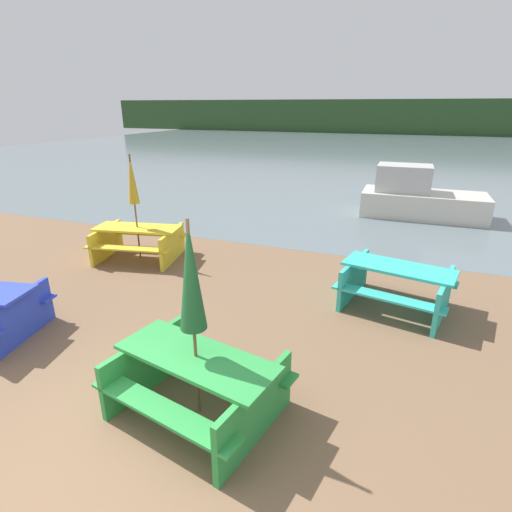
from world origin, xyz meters
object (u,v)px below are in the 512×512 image
Objects in this scene: picnic_table_yellow at (139,239)px; boat at (418,198)px; umbrella_gold at (132,181)px; umbrella_darkgreen at (191,277)px; picnic_table_teal at (397,283)px; picnic_table_green at (197,378)px.

boat reaches higher than picnic_table_yellow.
boat is at bearing 46.87° from umbrella_gold.
umbrella_gold is at bearing 133.36° from umbrella_darkgreen.
umbrella_darkgreen is 10.40m from boat.
picnic_table_teal is 4.13m from umbrella_darkgreen.
picnic_table_teal is 5.58m from picnic_table_yellow.
umbrella_gold is at bearing -133.63° from boat.
picnic_table_green is 0.57× the size of boat.
umbrella_gold is 8.65m from boat.
picnic_table_green is 5.29m from picnic_table_yellow.
picnic_table_yellow is 8.57m from boat.
picnic_table_green is at bearing -46.64° from picnic_table_yellow.
picnic_table_green is 1.02× the size of picnic_table_teal.
umbrella_darkgreen is at bearing -102.95° from boat.
umbrella_darkgreen reaches higher than picnic_table_teal.
umbrella_gold is at bearing 0.00° from picnic_table_yellow.
umbrella_gold is at bearing 133.36° from picnic_table_green.
picnic_table_teal is 6.66m from boat.
picnic_table_teal reaches higher than picnic_table_green.
picnic_table_green is 0.89× the size of umbrella_gold.
picnic_table_teal reaches higher than picnic_table_yellow.
umbrella_gold is (-3.63, 3.84, 1.32)m from picnic_table_green.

